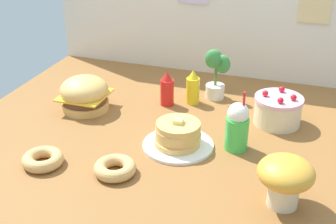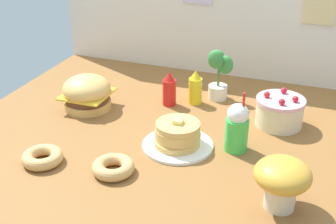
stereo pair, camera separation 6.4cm
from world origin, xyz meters
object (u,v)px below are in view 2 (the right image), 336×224
at_px(pancake_stack, 178,136).
at_px(mustard_bottle, 195,88).
at_px(mushroom_stool, 282,179).
at_px(potted_plant, 219,72).
at_px(burger, 87,93).
at_px(cream_soda_cup, 237,128).
at_px(donut_chocolate, 113,167).
at_px(layer_cake, 280,112).
at_px(ketchup_bottle, 169,90).
at_px(donut_pink_glaze, 42,157).

xyz_separation_m(pancake_stack, mustard_bottle, (-0.07, 0.53, 0.04)).
bearing_deg(mushroom_stool, potted_plant, 118.33).
bearing_deg(burger, mushroom_stool, -24.46).
height_order(cream_soda_cup, mushroom_stool, cream_soda_cup).
relative_size(donut_chocolate, mushroom_stool, 0.85).
relative_size(pancake_stack, layer_cake, 1.36).
bearing_deg(layer_cake, ketchup_bottle, 177.00).
xyz_separation_m(layer_cake, donut_pink_glaze, (-1.03, -0.80, -0.05)).
relative_size(burger, donut_pink_glaze, 1.43).
bearing_deg(mushroom_stool, donut_chocolate, -178.89).
height_order(donut_pink_glaze, donut_chocolate, same).
height_order(donut_pink_glaze, mushroom_stool, mushroom_stool).
distance_m(layer_cake, donut_pink_glaze, 1.30).
xyz_separation_m(donut_pink_glaze, potted_plant, (0.62, 1.03, 0.15)).
distance_m(pancake_stack, mustard_bottle, 0.54).
height_order(mustard_bottle, mushroom_stool, mushroom_stool).
xyz_separation_m(burger, cream_soda_cup, (0.95, -0.17, 0.03)).
distance_m(pancake_stack, ketchup_bottle, 0.51).
bearing_deg(donut_chocolate, potted_plant, 75.72).
bearing_deg(ketchup_bottle, burger, -154.42).
relative_size(ketchup_bottle, donut_pink_glaze, 1.08).
distance_m(donut_pink_glaze, mushroom_stool, 1.14).
xyz_separation_m(burger, pancake_stack, (0.66, -0.24, -0.04)).
relative_size(ketchup_bottle, potted_plant, 0.66).
xyz_separation_m(ketchup_bottle, cream_soda_cup, (0.50, -0.38, 0.03)).
relative_size(burger, potted_plant, 0.87).
bearing_deg(layer_cake, mushroom_stool, -81.73).
bearing_deg(pancake_stack, ketchup_bottle, 115.02).
xyz_separation_m(ketchup_bottle, donut_chocolate, (0.01, -0.79, -0.07)).
relative_size(pancake_stack, potted_plant, 1.11).
bearing_deg(ketchup_bottle, mustard_bottle, 28.08).
distance_m(mustard_bottle, mushroom_stool, 1.06).
distance_m(burger, mustard_bottle, 0.66).
bearing_deg(layer_cake, pancake_stack, -137.31).
bearing_deg(ketchup_bottle, donut_pink_glaze, -113.23).
bearing_deg(mustard_bottle, ketchup_bottle, -151.92).
height_order(ketchup_bottle, donut_pink_glaze, ketchup_bottle).
height_order(burger, mustard_bottle, mustard_bottle).
bearing_deg(mustard_bottle, donut_pink_glaze, -118.83).
bearing_deg(mustard_bottle, pancake_stack, -82.40).
bearing_deg(pancake_stack, donut_pink_glaze, -146.79).
bearing_deg(donut_pink_glaze, layer_cake, 37.74).
xyz_separation_m(mustard_bottle, mushroom_stool, (0.64, -0.85, 0.04)).
height_order(mustard_bottle, donut_pink_glaze, mustard_bottle).
distance_m(potted_plant, mushroom_stool, 1.10).
height_order(layer_cake, ketchup_bottle, ketchup_bottle).
relative_size(burger, pancake_stack, 0.78).
height_order(ketchup_bottle, mustard_bottle, same).
distance_m(mustard_bottle, donut_pink_glaze, 1.04).
distance_m(pancake_stack, mushroom_stool, 0.65).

